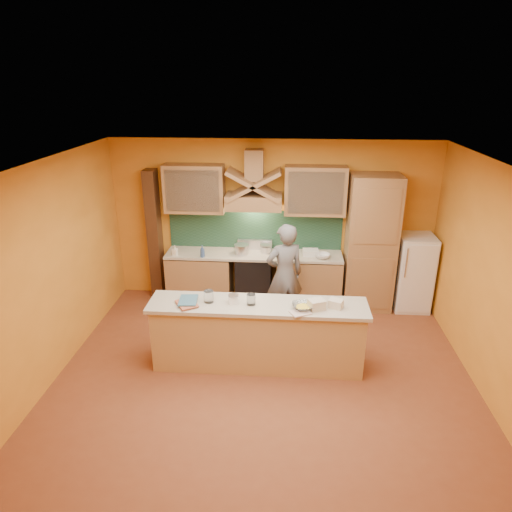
# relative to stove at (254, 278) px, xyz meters

# --- Properties ---
(floor) EXTENTS (5.50, 5.00, 0.01)m
(floor) POSITION_rel_stove_xyz_m (0.30, -2.20, -0.45)
(floor) COLOR brown
(floor) RESTS_ON ground
(ceiling) EXTENTS (5.50, 5.00, 0.01)m
(ceiling) POSITION_rel_stove_xyz_m (0.30, -2.20, 2.35)
(ceiling) COLOR white
(ceiling) RESTS_ON wall_back
(wall_back) EXTENTS (5.50, 0.02, 2.80)m
(wall_back) POSITION_rel_stove_xyz_m (0.30, 0.30, 0.95)
(wall_back) COLOR orange
(wall_back) RESTS_ON floor
(wall_front) EXTENTS (5.50, 0.02, 2.80)m
(wall_front) POSITION_rel_stove_xyz_m (0.30, -4.70, 0.95)
(wall_front) COLOR orange
(wall_front) RESTS_ON floor
(wall_left) EXTENTS (0.02, 5.00, 2.80)m
(wall_left) POSITION_rel_stove_xyz_m (-2.45, -2.20, 0.95)
(wall_left) COLOR orange
(wall_left) RESTS_ON floor
(wall_right) EXTENTS (0.02, 5.00, 2.80)m
(wall_right) POSITION_rel_stove_xyz_m (3.05, -2.20, 0.95)
(wall_right) COLOR orange
(wall_right) RESTS_ON floor
(base_cabinet_left) EXTENTS (1.10, 0.60, 0.86)m
(base_cabinet_left) POSITION_rel_stove_xyz_m (-0.95, 0.00, -0.02)
(base_cabinet_left) COLOR #A07449
(base_cabinet_left) RESTS_ON floor
(base_cabinet_right) EXTENTS (1.10, 0.60, 0.86)m
(base_cabinet_right) POSITION_rel_stove_xyz_m (0.95, 0.00, -0.02)
(base_cabinet_right) COLOR #A07449
(base_cabinet_right) RESTS_ON floor
(counter_top) EXTENTS (3.00, 0.62, 0.04)m
(counter_top) POSITION_rel_stove_xyz_m (-0.00, 0.00, 0.45)
(counter_top) COLOR #B7AE9B
(counter_top) RESTS_ON base_cabinet_left
(stove) EXTENTS (0.60, 0.58, 0.90)m
(stove) POSITION_rel_stove_xyz_m (0.00, 0.00, 0.00)
(stove) COLOR black
(stove) RESTS_ON floor
(backsplash) EXTENTS (3.00, 0.03, 0.70)m
(backsplash) POSITION_rel_stove_xyz_m (-0.00, 0.28, 0.80)
(backsplash) COLOR #1B3C2C
(backsplash) RESTS_ON wall_back
(range_hood) EXTENTS (0.92, 0.50, 0.24)m
(range_hood) POSITION_rel_stove_xyz_m (0.00, 0.05, 1.37)
(range_hood) COLOR #A07449
(range_hood) RESTS_ON wall_back
(hood_chimney) EXTENTS (0.30, 0.30, 0.50)m
(hood_chimney) POSITION_rel_stove_xyz_m (0.00, 0.15, 1.95)
(hood_chimney) COLOR #A07449
(hood_chimney) RESTS_ON wall_back
(upper_cabinet_left) EXTENTS (1.00, 0.35, 0.80)m
(upper_cabinet_left) POSITION_rel_stove_xyz_m (-1.00, 0.12, 1.55)
(upper_cabinet_left) COLOR #A07449
(upper_cabinet_left) RESTS_ON wall_back
(upper_cabinet_right) EXTENTS (1.00, 0.35, 0.80)m
(upper_cabinet_right) POSITION_rel_stove_xyz_m (1.00, 0.12, 1.55)
(upper_cabinet_right) COLOR #A07449
(upper_cabinet_right) RESTS_ON wall_back
(pantry_column) EXTENTS (0.80, 0.60, 2.30)m
(pantry_column) POSITION_rel_stove_xyz_m (1.95, 0.00, 0.70)
(pantry_column) COLOR #A07449
(pantry_column) RESTS_ON floor
(fridge) EXTENTS (0.58, 0.60, 1.30)m
(fridge) POSITION_rel_stove_xyz_m (2.70, 0.00, 0.20)
(fridge) COLOR white
(fridge) RESTS_ON floor
(trim_column_left) EXTENTS (0.20, 0.30, 2.30)m
(trim_column_left) POSITION_rel_stove_xyz_m (-1.75, 0.15, 0.70)
(trim_column_left) COLOR #472816
(trim_column_left) RESTS_ON floor
(island_body) EXTENTS (2.80, 0.55, 0.88)m
(island_body) POSITION_rel_stove_xyz_m (0.20, -1.90, -0.01)
(island_body) COLOR tan
(island_body) RESTS_ON floor
(island_top) EXTENTS (2.90, 0.62, 0.05)m
(island_top) POSITION_rel_stove_xyz_m (0.20, -1.90, 0.47)
(island_top) COLOR #B7AE9B
(island_top) RESTS_ON island_body
(person) EXTENTS (0.71, 0.59, 1.67)m
(person) POSITION_rel_stove_xyz_m (0.54, -0.68, 0.38)
(person) COLOR slate
(person) RESTS_ON floor
(pot_large) EXTENTS (0.23, 0.23, 0.18)m
(pot_large) POSITION_rel_stove_xyz_m (-0.20, -0.03, 0.54)
(pot_large) COLOR #B5B4BC
(pot_large) RESTS_ON stove
(pot_small) EXTENTS (0.25, 0.25, 0.13)m
(pot_small) POSITION_rel_stove_xyz_m (0.20, 0.07, 0.52)
(pot_small) COLOR silver
(pot_small) RESTS_ON stove
(soap_bottle_a) EXTENTS (0.09, 0.09, 0.17)m
(soap_bottle_a) POSITION_rel_stove_xyz_m (-1.32, -0.18, 0.56)
(soap_bottle_a) COLOR white
(soap_bottle_a) RESTS_ON counter_top
(soap_bottle_b) EXTENTS (0.11, 0.11, 0.21)m
(soap_bottle_b) POSITION_rel_stove_xyz_m (-0.84, -0.24, 0.57)
(soap_bottle_b) COLOR #32508A
(soap_bottle_b) RESTS_ON counter_top
(bowl_back) EXTENTS (0.28, 0.28, 0.08)m
(bowl_back) POSITION_rel_stove_xyz_m (1.16, -0.14, 0.51)
(bowl_back) COLOR silver
(bowl_back) RESTS_ON counter_top
(dish_rack) EXTENTS (0.27, 0.22, 0.09)m
(dish_rack) POSITION_rel_stove_xyz_m (0.96, -0.01, 0.52)
(dish_rack) COLOR white
(dish_rack) RESTS_ON counter_top
(book_lower) EXTENTS (0.36, 0.39, 0.03)m
(book_lower) POSITION_rel_stove_xyz_m (-0.82, -2.07, 0.51)
(book_lower) COLOR #AD593E
(book_lower) RESTS_ON island_top
(book_upper) EXTENTS (0.26, 0.34, 0.02)m
(book_upper) POSITION_rel_stove_xyz_m (-0.84, -1.95, 0.53)
(book_upper) COLOR #39667E
(book_upper) RESTS_ON island_top
(jar_large) EXTENTS (0.15, 0.15, 0.16)m
(jar_large) POSITION_rel_stove_xyz_m (-0.45, -1.90, 0.58)
(jar_large) COLOR white
(jar_large) RESTS_ON island_top
(jar_small) EXTENTS (0.13, 0.13, 0.15)m
(jar_small) POSITION_rel_stove_xyz_m (0.11, -1.93, 0.57)
(jar_small) COLOR silver
(jar_small) RESTS_ON island_top
(kitchen_scale) EXTENTS (0.14, 0.14, 0.10)m
(kitchen_scale) POSITION_rel_stove_xyz_m (-0.12, -1.90, 0.54)
(kitchen_scale) COLOR white
(kitchen_scale) RESTS_ON island_top
(mixing_bowl) EXTENTS (0.34, 0.34, 0.07)m
(mixing_bowl) POSITION_rel_stove_xyz_m (0.79, -2.00, 0.53)
(mixing_bowl) COLOR white
(mixing_bowl) RESTS_ON island_top
(cloth) EXTENTS (0.30, 0.27, 0.02)m
(cloth) POSITION_rel_stove_xyz_m (0.75, -2.12, 0.50)
(cloth) COLOR beige
(cloth) RESTS_ON island_top
(grocery_bag_a) EXTENTS (0.25, 0.23, 0.13)m
(grocery_bag_a) POSITION_rel_stove_xyz_m (0.96, -1.99, 0.56)
(grocery_bag_a) COLOR beige
(grocery_bag_a) RESTS_ON island_top
(grocery_bag_b) EXTENTS (0.22, 0.20, 0.11)m
(grocery_bag_b) POSITION_rel_stove_xyz_m (1.21, -1.93, 0.55)
(grocery_bag_b) COLOR beige
(grocery_bag_b) RESTS_ON island_top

